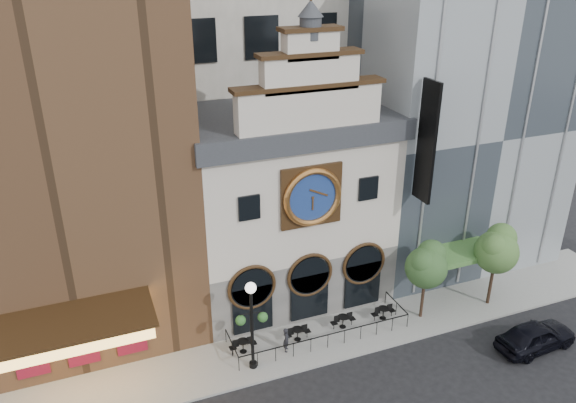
# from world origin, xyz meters

# --- Properties ---
(ground) EXTENTS (120.00, 120.00, 0.00)m
(ground) POSITION_xyz_m (0.00, 0.00, 0.00)
(ground) COLOR black
(ground) RESTS_ON ground
(sidewalk) EXTENTS (44.00, 5.00, 0.15)m
(sidewalk) POSITION_xyz_m (0.00, 2.50, 0.07)
(sidewalk) COLOR gray
(sidewalk) RESTS_ON ground
(clock_building) EXTENTS (12.60, 8.78, 18.65)m
(clock_building) POSITION_xyz_m (0.00, 7.82, 6.69)
(clock_building) COLOR #605E5B
(clock_building) RESTS_ON ground
(theater_building) EXTENTS (14.00, 15.60, 25.00)m
(theater_building) POSITION_xyz_m (-13.00, 9.96, 12.60)
(theater_building) COLOR brown
(theater_building) RESTS_ON ground
(retail_building) EXTENTS (14.00, 14.40, 20.00)m
(retail_building) POSITION_xyz_m (12.99, 9.99, 10.14)
(retail_building) COLOR gray
(retail_building) RESTS_ON ground
(cafe_railing) EXTENTS (10.60, 2.60, 0.90)m
(cafe_railing) POSITION_xyz_m (0.00, 2.50, 0.60)
(cafe_railing) COLOR black
(cafe_railing) RESTS_ON sidewalk
(bistro_0) EXTENTS (1.58, 0.68, 0.90)m
(bistro_0) POSITION_xyz_m (-4.63, 2.61, 0.61)
(bistro_0) COLOR black
(bistro_0) RESTS_ON sidewalk
(bistro_1) EXTENTS (1.58, 0.68, 0.90)m
(bistro_1) POSITION_xyz_m (-1.34, 2.48, 0.61)
(bistro_1) COLOR black
(bistro_1) RESTS_ON sidewalk
(bistro_2) EXTENTS (1.58, 0.68, 0.90)m
(bistro_2) POSITION_xyz_m (1.66, 2.60, 0.61)
(bistro_2) COLOR black
(bistro_2) RESTS_ON sidewalk
(bistro_3) EXTENTS (1.58, 0.68, 0.90)m
(bistro_3) POSITION_xyz_m (4.36, 2.46, 0.61)
(bistro_3) COLOR black
(bistro_3) RESTS_ON sidewalk
(car_right) EXTENTS (5.02, 2.27, 1.67)m
(car_right) POSITION_xyz_m (11.17, -2.98, 0.84)
(car_right) COLOR black
(car_right) RESTS_ON ground
(pedestrian) EXTENTS (0.56, 0.65, 1.51)m
(pedestrian) POSITION_xyz_m (-2.30, 1.82, 0.91)
(pedestrian) COLOR black
(pedestrian) RESTS_ON sidewalk
(lamppost) EXTENTS (1.72, 0.70, 5.40)m
(lamppost) POSITION_xyz_m (-4.48, 1.23, 3.49)
(lamppost) COLOR black
(lamppost) RESTS_ON sidewalk
(tree_left) EXTENTS (2.63, 2.53, 5.06)m
(tree_left) POSITION_xyz_m (6.71, 1.85, 3.86)
(tree_left) COLOR #382619
(tree_left) RESTS_ON sidewalk
(tree_right) EXTENTS (2.82, 2.71, 5.43)m
(tree_right) POSITION_xyz_m (11.57, 1.51, 4.13)
(tree_right) COLOR #382619
(tree_right) RESTS_ON sidewalk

